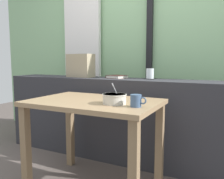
% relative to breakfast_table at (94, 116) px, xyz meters
% --- Properties ---
extents(outdoor_backdrop, '(4.80, 0.08, 2.80)m').
position_rel_breakfast_table_xyz_m(outdoor_backdrop, '(-0.04, 1.35, 0.79)').
color(outdoor_backdrop, '#8EBC89').
rests_on(outdoor_backdrop, ground).
extents(curtain_left_panel, '(0.56, 0.06, 2.50)m').
position_rel_breakfast_table_xyz_m(curtain_left_panel, '(-0.93, 1.25, 0.64)').
color(curtain_left_panel, white).
rests_on(curtain_left_panel, ground).
extents(window_divider_post, '(0.07, 0.05, 2.60)m').
position_rel_breakfast_table_xyz_m(window_divider_post, '(0.03, 1.28, 0.69)').
color(window_divider_post, black).
rests_on(window_divider_post, ground).
extents(dark_console_ledge, '(2.80, 0.38, 0.86)m').
position_rel_breakfast_table_xyz_m(dark_console_ledge, '(-0.04, 0.66, -0.18)').
color(dark_console_ledge, '#2D2D33').
rests_on(dark_console_ledge, ground).
extents(breakfast_table, '(1.01, 0.68, 0.74)m').
position_rel_breakfast_table_xyz_m(breakfast_table, '(0.00, 0.00, 0.00)').
color(breakfast_table, '#826849').
rests_on(breakfast_table, ground).
extents(coaster_square, '(0.10, 0.10, 0.00)m').
position_rel_breakfast_table_xyz_m(coaster_square, '(0.22, 0.73, 0.25)').
color(coaster_square, black).
rests_on(coaster_square, dark_console_ledge).
extents(juice_glass, '(0.08, 0.08, 0.10)m').
position_rel_breakfast_table_xyz_m(juice_glass, '(0.22, 0.73, 0.30)').
color(juice_glass, white).
rests_on(juice_glass, coaster_square).
extents(closed_book, '(0.23, 0.21, 0.03)m').
position_rel_breakfast_table_xyz_m(closed_book, '(-0.13, 0.69, 0.27)').
color(closed_book, '#47231E').
rests_on(closed_book, dark_console_ledge).
extents(throw_pillow, '(0.34, 0.18, 0.26)m').
position_rel_breakfast_table_xyz_m(throw_pillow, '(-0.57, 0.66, 0.38)').
color(throw_pillow, tan).
rests_on(throw_pillow, dark_console_ledge).
extents(soup_bowl, '(0.18, 0.18, 0.15)m').
position_rel_breakfast_table_xyz_m(soup_bowl, '(0.21, -0.07, 0.16)').
color(soup_bowl, beige).
rests_on(soup_bowl, breakfast_table).
extents(ceramic_mug, '(0.11, 0.08, 0.08)m').
position_rel_breakfast_table_xyz_m(ceramic_mug, '(0.40, -0.11, 0.17)').
color(ceramic_mug, '#3D567A').
rests_on(ceramic_mug, breakfast_table).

